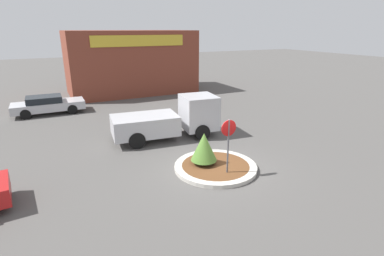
% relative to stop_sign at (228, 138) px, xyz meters
% --- Properties ---
extents(ground_plane, '(120.00, 120.00, 0.00)m').
position_rel_stop_sign_xyz_m(ground_plane, '(-0.08, 0.80, -1.68)').
color(ground_plane, '#514F4C').
extents(traffic_island, '(3.59, 3.59, 0.17)m').
position_rel_stop_sign_xyz_m(traffic_island, '(-0.08, 0.80, -1.60)').
color(traffic_island, '#BCB7AD').
rests_on(traffic_island, ground_plane).
extents(stop_sign, '(0.67, 0.07, 2.45)m').
position_rel_stop_sign_xyz_m(stop_sign, '(0.00, 0.00, 0.00)').
color(stop_sign, '#4C4C51').
rests_on(stop_sign, ground_plane).
extents(island_shrub, '(1.14, 1.14, 1.41)m').
position_rel_stop_sign_xyz_m(island_shrub, '(-0.45, 1.17, -0.72)').
color(island_shrub, brown).
rests_on(island_shrub, traffic_island).
extents(utility_truck, '(5.94, 2.62, 2.26)m').
position_rel_stop_sign_xyz_m(utility_truck, '(-0.24, 5.30, -0.61)').
color(utility_truck, '#B2B2B7').
rests_on(utility_truck, ground_plane).
extents(storefront_building, '(11.33, 6.07, 5.66)m').
position_rel_stop_sign_xyz_m(storefront_building, '(1.38, 18.84, 1.15)').
color(storefront_building, brown).
rests_on(storefront_building, ground_plane).
extents(parked_sedan_silver, '(4.80, 1.93, 1.29)m').
position_rel_stop_sign_xyz_m(parked_sedan_silver, '(-6.21, 13.83, -1.01)').
color(parked_sedan_silver, '#B7B7BC').
rests_on(parked_sedan_silver, ground_plane).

